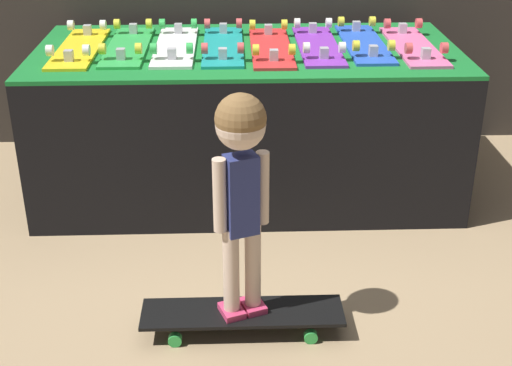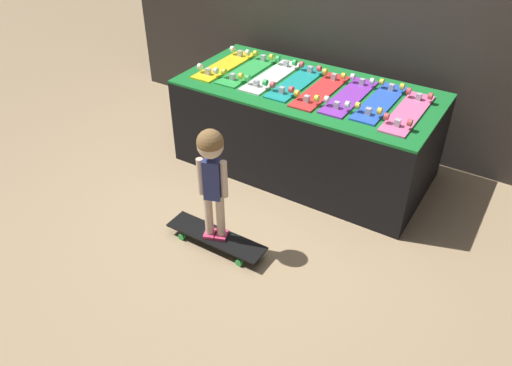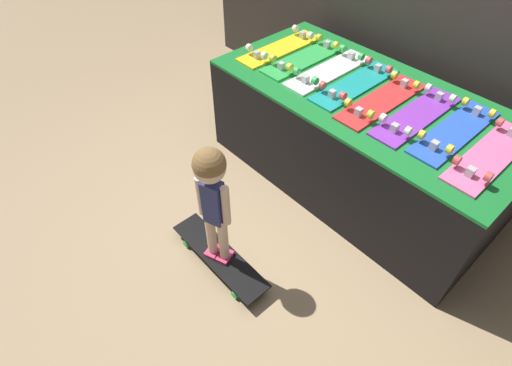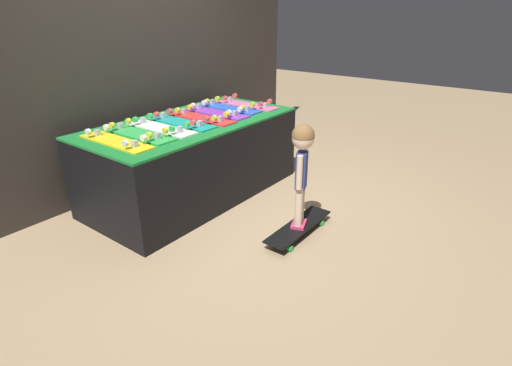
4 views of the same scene
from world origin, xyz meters
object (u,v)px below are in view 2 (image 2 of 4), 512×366
skateboard_green_on_rack (249,69)px  skateboard_on_floor (216,237)px  skateboard_red_on_rack (321,90)px  skateboard_white_on_rack (272,75)px  skateboard_yellow_on_rack (225,65)px  skateboard_teal_on_rack (296,82)px  skateboard_blue_on_rack (380,101)px  skateboard_pink_on_rack (408,112)px  skateboard_purple_on_rack (350,96)px  child (212,165)px

skateboard_green_on_rack → skateboard_on_floor: skateboard_green_on_rack is taller
skateboard_red_on_rack → skateboard_on_floor: 1.46m
skateboard_white_on_rack → skateboard_red_on_rack: bearing=-4.6°
skateboard_yellow_on_rack → skateboard_teal_on_rack: 0.72m
skateboard_yellow_on_rack → skateboard_red_on_rack: size_ratio=1.00×
skateboard_blue_on_rack → skateboard_green_on_rack: bearing=-179.5°
skateboard_blue_on_rack → skateboard_pink_on_rack: bearing=-12.6°
skateboard_white_on_rack → skateboard_purple_on_rack: 0.72m
skateboard_purple_on_rack → child: 1.35m
skateboard_purple_on_rack → child: child is taller
skateboard_white_on_rack → skateboard_purple_on_rack: same height
skateboard_yellow_on_rack → skateboard_white_on_rack: same height
skateboard_white_on_rack → skateboard_teal_on_rack: bearing=-1.1°
skateboard_purple_on_rack → skateboard_blue_on_rack: 0.24m
child → skateboard_green_on_rack: bearing=92.7°
skateboard_red_on_rack → skateboard_purple_on_rack: same height
skateboard_teal_on_rack → skateboard_blue_on_rack: 0.72m
skateboard_white_on_rack → skateboard_red_on_rack: (0.48, -0.04, 0.00)m
skateboard_purple_on_rack → child: (-0.41, -1.28, -0.09)m
skateboard_pink_on_rack → child: child is taller
skateboard_red_on_rack → skateboard_on_floor: (-0.17, -1.26, -0.72)m
skateboard_teal_on_rack → skateboard_white_on_rack: bearing=178.9°
skateboard_purple_on_rack → skateboard_blue_on_rack: size_ratio=1.00×
skateboard_on_floor → child: bearing=0.0°
skateboard_on_floor → child: size_ratio=0.89×
skateboard_teal_on_rack → skateboard_on_floor: 1.48m
skateboard_purple_on_rack → skateboard_pink_on_rack: size_ratio=1.00×
skateboard_white_on_rack → skateboard_blue_on_rack: 0.96m
skateboard_white_on_rack → child: (0.31, -1.30, -0.09)m
skateboard_yellow_on_rack → skateboard_teal_on_rack: bearing=0.8°
skateboard_green_on_rack → child: (0.55, -1.30, -0.09)m
skateboard_on_floor → skateboard_purple_on_rack: bearing=72.2°
skateboard_blue_on_rack → skateboard_purple_on_rack: bearing=-173.3°
skateboard_yellow_on_rack → skateboard_blue_on_rack: same height
skateboard_teal_on_rack → skateboard_red_on_rack: (0.24, -0.03, 0.00)m
skateboard_white_on_rack → skateboard_pink_on_rack: same height
skateboard_teal_on_rack → skateboard_red_on_rack: same height
skateboard_yellow_on_rack → skateboard_green_on_rack: bearing=4.8°
skateboard_on_floor → skateboard_green_on_rack: bearing=112.8°
skateboard_teal_on_rack → skateboard_purple_on_rack: bearing=-0.9°
skateboard_yellow_on_rack → child: size_ratio=0.86×
skateboard_green_on_rack → skateboard_red_on_rack: same height
skateboard_yellow_on_rack → skateboard_white_on_rack: (0.48, 0.02, 0.00)m
skateboard_purple_on_rack → skateboard_white_on_rack: bearing=179.0°
skateboard_purple_on_rack → skateboard_blue_on_rack: same height
skateboard_green_on_rack → skateboard_pink_on_rack: size_ratio=1.00×
skateboard_red_on_rack → skateboard_pink_on_rack: bearing=0.1°
skateboard_yellow_on_rack → skateboard_purple_on_rack: bearing=0.1°
skateboard_green_on_rack → skateboard_red_on_rack: bearing=-3.5°
skateboard_teal_on_rack → skateboard_purple_on_rack: size_ratio=1.00×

